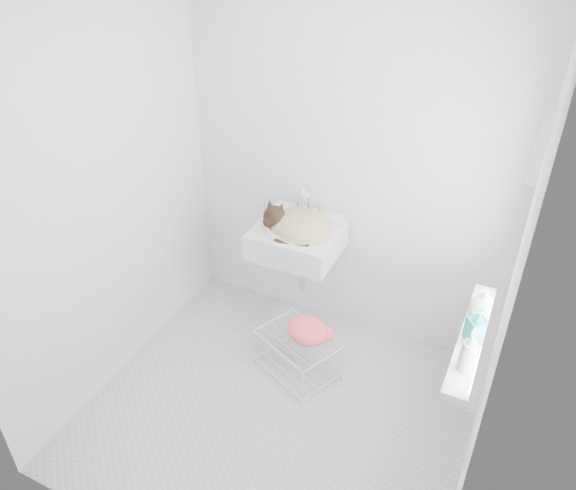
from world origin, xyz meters
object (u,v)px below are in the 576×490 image
at_px(sink, 297,229).
at_px(cat, 298,225).
at_px(wire_rack, 298,354).
at_px(bottle_b, 473,340).
at_px(bottle_a, 465,369).
at_px(bottle_c, 480,317).

xyz_separation_m(sink, cat, (0.01, -0.02, 0.04)).
distance_m(wire_rack, bottle_b, 1.27).
xyz_separation_m(bottle_a, bottle_b, (0.00, 0.21, 0.00)).
height_order(cat, bottle_a, cat).
distance_m(bottle_a, bottle_b, 0.21).
height_order(sink, bottle_a, sink).
relative_size(sink, bottle_c, 3.08).
height_order(sink, bottle_b, sink).
bearing_deg(wire_rack, sink, 116.15).
xyz_separation_m(cat, bottle_b, (1.21, -0.56, -0.04)).
distance_m(bottle_a, bottle_c, 0.41).
relative_size(cat, bottle_a, 2.34).
relative_size(sink, bottle_a, 2.95).
xyz_separation_m(bottle_b, bottle_c, (0.00, 0.20, 0.00)).
bearing_deg(cat, wire_rack, -61.61).
bearing_deg(wire_rack, bottle_b, -11.03).
bearing_deg(bottle_b, bottle_c, 90.00).
relative_size(sink, bottle_b, 2.88).
height_order(bottle_a, bottle_b, bottle_b).
xyz_separation_m(bottle_a, bottle_c, (0.00, 0.41, 0.00)).
height_order(cat, wire_rack, cat).
height_order(bottle_b, bottle_c, bottle_b).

